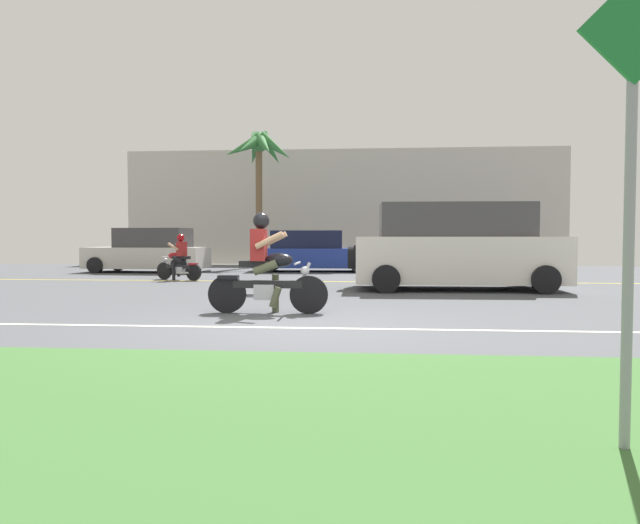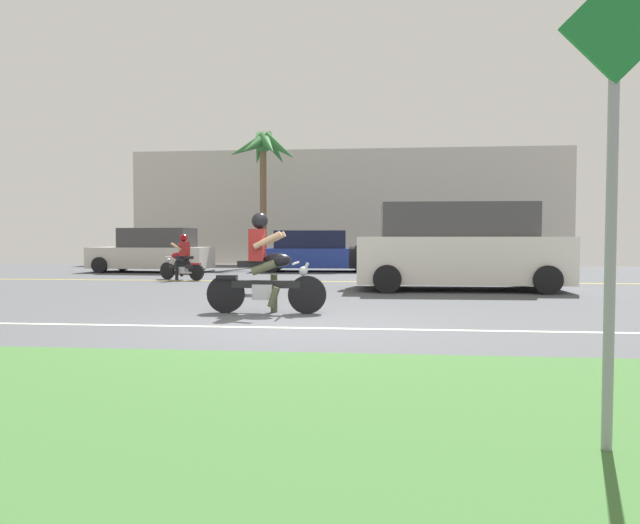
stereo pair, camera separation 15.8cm
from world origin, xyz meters
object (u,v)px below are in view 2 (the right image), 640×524
object	(u,v)px
motorcyclist_distant	(182,261)
parked_car_2	(491,253)
palm_tree_0	(264,154)
suv_nearby	(458,248)
parked_car_0	(153,252)
street_sign	(613,167)
motorcyclist	(265,271)
parked_car_1	(316,252)

from	to	relation	value
motorcyclist_distant	parked_car_2	bearing A→B (deg)	25.62
palm_tree_0	motorcyclist_distant	bearing A→B (deg)	-97.36
suv_nearby	parked_car_0	world-z (taller)	suv_nearby
palm_tree_0	street_sign	xyz separation A→B (m)	(6.07, -20.90, -3.06)
palm_tree_0	motorcyclist_distant	size ratio (longest dim) A/B	3.74
parked_car_0	motorcyclist_distant	world-z (taller)	parked_car_0
parked_car_2	palm_tree_0	size ratio (longest dim) A/B	0.66
palm_tree_0	motorcyclist	bearing A→B (deg)	-78.84
motorcyclist_distant	parked_car_1	bearing A→B (deg)	53.69
parked_car_2	motorcyclist_distant	bearing A→B (deg)	-154.38
parked_car_1	motorcyclist_distant	xyz separation A→B (m)	(-3.45, -4.70, -0.13)
parked_car_0	parked_car_1	bearing A→B (deg)	9.87
parked_car_0	parked_car_2	size ratio (longest dim) A/B	1.15
parked_car_0	palm_tree_0	world-z (taller)	palm_tree_0
suv_nearby	parked_car_2	bearing A→B (deg)	73.60
motorcyclist	palm_tree_0	xyz separation A→B (m)	(-2.91, 14.73, 4.01)
suv_nearby	parked_car_2	distance (m)	7.41
motorcyclist	motorcyclist_distant	bearing A→B (deg)	118.30
motorcyclist	palm_tree_0	distance (m)	15.54
parked_car_0	suv_nearby	bearing A→B (deg)	-31.58
motorcyclist	suv_nearby	xyz separation A→B (m)	(3.77, 4.77, 0.29)
parked_car_1	parked_car_2	world-z (taller)	parked_car_1
suv_nearby	parked_car_2	world-z (taller)	suv_nearby
parked_car_1	parked_car_0	bearing A→B (deg)	-170.13
motorcyclist	parked_car_0	xyz separation A→B (m)	(-6.20, 10.90, 0.03)
palm_tree_0	suv_nearby	bearing A→B (deg)	-56.18
suv_nearby	street_sign	size ratio (longest dim) A/B	1.87
suv_nearby	parked_car_1	world-z (taller)	suv_nearby
parked_car_2	suv_nearby	bearing A→B (deg)	-106.40
suv_nearby	parked_car_0	xyz separation A→B (m)	(-9.97, 6.13, -0.26)
parked_car_0	parked_car_1	distance (m)	5.86
motorcyclist	parked_car_0	bearing A→B (deg)	119.64
palm_tree_0	parked_car_2	bearing A→B (deg)	-18.06
parked_car_1	parked_car_2	bearing A→B (deg)	-0.28
parked_car_1	street_sign	distance (m)	18.45
motorcyclist_distant	street_sign	size ratio (longest dim) A/B	0.56
motorcyclist	parked_car_1	distance (m)	11.91
suv_nearby	parked_car_1	bearing A→B (deg)	120.44
parked_car_1	palm_tree_0	xyz separation A→B (m)	(-2.48, 2.83, 4.01)
suv_nearby	parked_car_0	bearing A→B (deg)	148.42
parked_car_0	street_sign	size ratio (longest dim) A/B	1.58
suv_nearby	street_sign	xyz separation A→B (m)	(-0.60, -10.94, 0.66)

